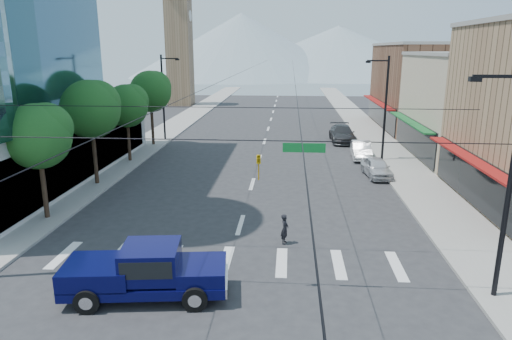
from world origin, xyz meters
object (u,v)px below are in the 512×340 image
Objects in this scene: pickup_truck at (145,271)px; parked_car_near at (377,168)px; parked_car_mid at (361,150)px; pedestrian at (285,229)px; parked_car_far at (342,134)px.

parked_car_near is (12.27, 18.63, -0.40)m from pickup_truck.
parked_car_mid is (-0.28, 6.13, 0.04)m from parked_car_near.
pedestrian reaches higher than parked_car_near.
pickup_truck is 22.31m from parked_car_near.
parked_car_near is at bearing -85.95° from parked_car_far.
parked_car_mid is at bearing 86.95° from parked_car_near.
pickup_truck is 4.26× the size of pedestrian.
parked_car_far is at bearing 64.29° from pickup_truck.
pickup_truck reaches higher than pedestrian.
pedestrian reaches higher than parked_car_mid.
parked_car_far is (-1.17, 13.71, 0.13)m from parked_car_near.
parked_car_far reaches higher than parked_car_near.
parked_car_far is (-0.89, 7.58, 0.10)m from parked_car_mid.
pedestrian is (5.39, 5.55, -0.35)m from pickup_truck.
parked_car_mid is 0.78× the size of parked_car_far.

